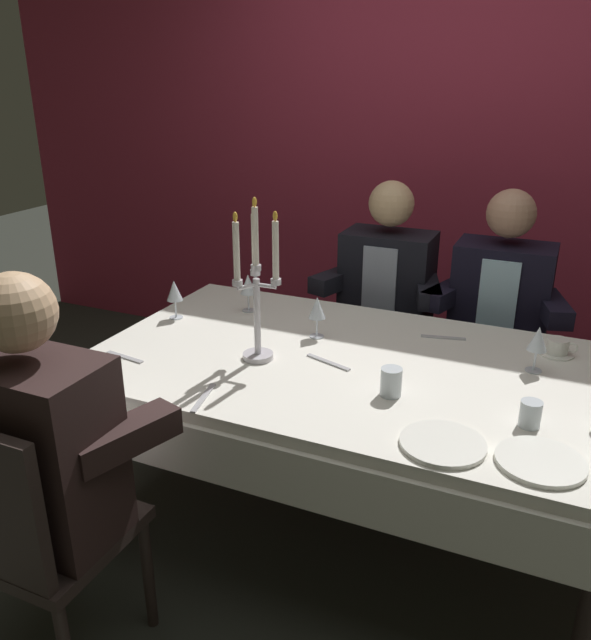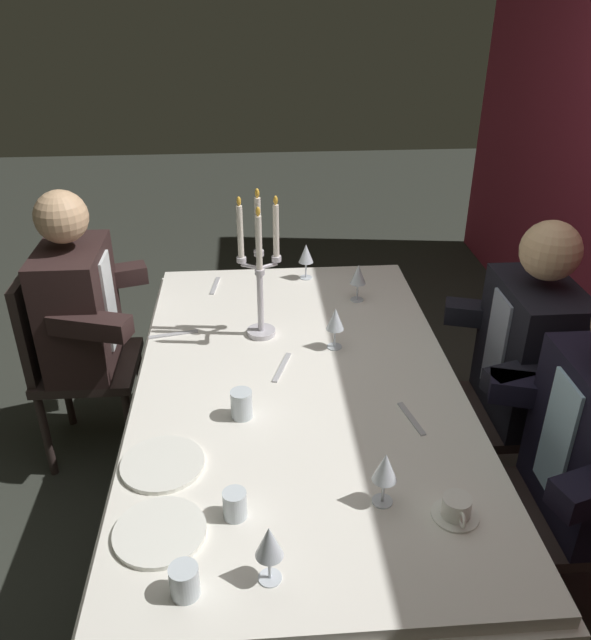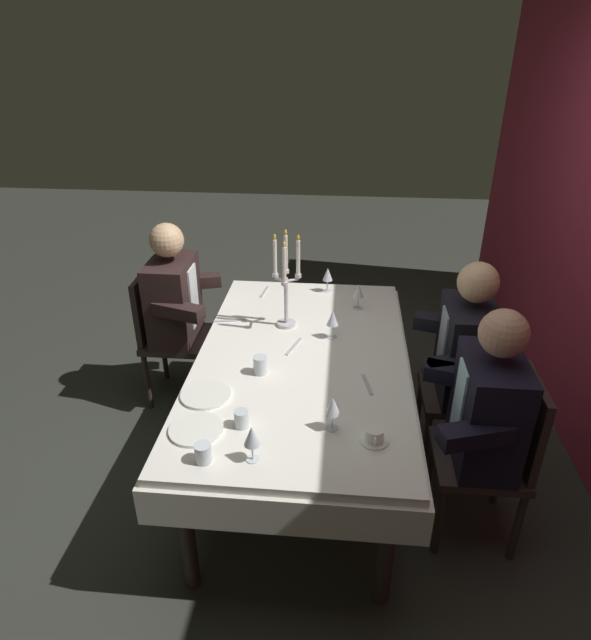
{
  "view_description": "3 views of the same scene",
  "coord_description": "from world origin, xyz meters",
  "px_view_note": "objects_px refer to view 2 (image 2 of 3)",
  "views": [
    {
      "loc": [
        0.64,
        -1.96,
        1.71
      ],
      "look_at": [
        -0.22,
        -0.06,
        0.89
      ],
      "focal_mm": 35.75,
      "sensor_mm": 36.0,
      "label": 1
    },
    {
      "loc": [
        1.82,
        -0.15,
        1.99
      ],
      "look_at": [
        -0.2,
        0.0,
        0.87
      ],
      "focal_mm": 36.16,
      "sensor_mm": 36.0,
      "label": 2
    },
    {
      "loc": [
        2.43,
        0.2,
        2.25
      ],
      "look_at": [
        -0.15,
        -0.05,
        0.88
      ],
      "focal_mm": 30.53,
      "sensor_mm": 36.0,
      "label": 3
    }
  ],
  "objects_px": {
    "dinner_plate_0": "(160,532)",
    "seated_diner_1": "(532,350)",
    "seated_diner_0": "(76,307)",
    "candelabra": "(260,273)",
    "wine_glass_2": "(269,544)",
    "water_tumbler_1": "(184,581)",
    "dining_table": "(299,410)",
    "wine_glass_1": "(306,254)",
    "water_tumbler_2": "(242,404)",
    "wine_glass_3": "(385,469)",
    "water_tumbler_0": "(235,504)",
    "wine_glass_4": "(335,320)",
    "dinner_plate_1": "(163,464)",
    "wine_glass_0": "(358,276)",
    "coffee_cup_0": "(456,509)"
  },
  "relations": [
    {
      "from": "dinner_plate_1",
      "to": "water_tumbler_0",
      "type": "distance_m",
      "value": 0.3
    },
    {
      "from": "wine_glass_4",
      "to": "water_tumbler_2",
      "type": "relative_size",
      "value": 1.75
    },
    {
      "from": "water_tumbler_0",
      "to": "seated_diner_0",
      "type": "height_order",
      "value": "seated_diner_0"
    },
    {
      "from": "wine_glass_2",
      "to": "dinner_plate_0",
      "type": "bearing_deg",
      "value": -119.79
    },
    {
      "from": "wine_glass_1",
      "to": "water_tumbler_0",
      "type": "relative_size",
      "value": 2.06
    },
    {
      "from": "wine_glass_3",
      "to": "seated_diner_0",
      "type": "height_order",
      "value": "seated_diner_0"
    },
    {
      "from": "dinner_plate_0",
      "to": "seated_diner_1",
      "type": "height_order",
      "value": "seated_diner_1"
    },
    {
      "from": "candelabra",
      "to": "seated_diner_1",
      "type": "height_order",
      "value": "candelabra"
    },
    {
      "from": "water_tumbler_0",
      "to": "water_tumbler_1",
      "type": "distance_m",
      "value": 0.25
    },
    {
      "from": "dinner_plate_0",
      "to": "wine_glass_4",
      "type": "height_order",
      "value": "wine_glass_4"
    },
    {
      "from": "candelabra",
      "to": "wine_glass_0",
      "type": "bearing_deg",
      "value": 122.02
    },
    {
      "from": "candelabra",
      "to": "wine_glass_3",
      "type": "distance_m",
      "value": 0.97
    },
    {
      "from": "water_tumbler_2",
      "to": "water_tumbler_1",
      "type": "bearing_deg",
      "value": -11.21
    },
    {
      "from": "dinner_plate_0",
      "to": "wine_glass_3",
      "type": "relative_size",
      "value": 1.43
    },
    {
      "from": "candelabra",
      "to": "wine_glass_1",
      "type": "bearing_deg",
      "value": 156.41
    },
    {
      "from": "dinner_plate_0",
      "to": "wine_glass_2",
      "type": "relative_size",
      "value": 1.43
    },
    {
      "from": "dining_table",
      "to": "seated_diner_0",
      "type": "distance_m",
      "value": 1.09
    },
    {
      "from": "dining_table",
      "to": "wine_glass_4",
      "type": "relative_size",
      "value": 11.83
    },
    {
      "from": "water_tumbler_2",
      "to": "seated_diner_0",
      "type": "distance_m",
      "value": 1.06
    },
    {
      "from": "water_tumbler_0",
      "to": "water_tumbler_1",
      "type": "bearing_deg",
      "value": -25.95
    },
    {
      "from": "dining_table",
      "to": "candelabra",
      "type": "xyz_separation_m",
      "value": [
        -0.34,
        -0.12,
        0.38
      ]
    },
    {
      "from": "wine_glass_3",
      "to": "seated_diner_1",
      "type": "xyz_separation_m",
      "value": [
        -0.73,
        0.71,
        -0.12
      ]
    },
    {
      "from": "wine_glass_1",
      "to": "dinner_plate_0",
      "type": "bearing_deg",
      "value": -18.66
    },
    {
      "from": "water_tumbler_2",
      "to": "seated_diner_1",
      "type": "xyz_separation_m",
      "value": [
        -0.33,
        1.08,
        -0.05
      ]
    },
    {
      "from": "dinner_plate_1",
      "to": "wine_glass_2",
      "type": "xyz_separation_m",
      "value": [
        0.41,
        0.29,
        0.11
      ]
    },
    {
      "from": "wine_glass_0",
      "to": "seated_diner_1",
      "type": "relative_size",
      "value": 0.13
    },
    {
      "from": "wine_glass_1",
      "to": "water_tumbler_0",
      "type": "distance_m",
      "value": 1.47
    },
    {
      "from": "dinner_plate_1",
      "to": "coffee_cup_0",
      "type": "relative_size",
      "value": 1.81
    },
    {
      "from": "dinner_plate_0",
      "to": "water_tumbler_0",
      "type": "distance_m",
      "value": 0.2
    },
    {
      "from": "dining_table",
      "to": "seated_diner_0",
      "type": "bearing_deg",
      "value": -125.29
    },
    {
      "from": "wine_glass_4",
      "to": "water_tumbler_1",
      "type": "bearing_deg",
      "value": -24.38
    },
    {
      "from": "seated_diner_1",
      "to": "dinner_plate_1",
      "type": "bearing_deg",
      "value": -67.31
    },
    {
      "from": "wine_glass_2",
      "to": "wine_glass_4",
      "type": "bearing_deg",
      "value": 164.59
    },
    {
      "from": "wine_glass_0",
      "to": "water_tumbler_2",
      "type": "distance_m",
      "value": 0.92
    },
    {
      "from": "seated_diner_0",
      "to": "candelabra",
      "type": "bearing_deg",
      "value": 69.43
    },
    {
      "from": "dining_table",
      "to": "water_tumbler_1",
      "type": "xyz_separation_m",
      "value": [
        0.82,
        -0.32,
        0.16
      ]
    },
    {
      "from": "water_tumbler_2",
      "to": "wine_glass_3",
      "type": "bearing_deg",
      "value": 42.91
    },
    {
      "from": "dinner_plate_1",
      "to": "wine_glass_2",
      "type": "relative_size",
      "value": 1.46
    },
    {
      "from": "water_tumbler_2",
      "to": "candelabra",
      "type": "bearing_deg",
      "value": 171.67
    },
    {
      "from": "dining_table",
      "to": "wine_glass_1",
      "type": "bearing_deg",
      "value": 173.27
    },
    {
      "from": "water_tumbler_2",
      "to": "wine_glass_4",
      "type": "bearing_deg",
      "value": 138.94
    },
    {
      "from": "wine_glass_2",
      "to": "wine_glass_4",
      "type": "distance_m",
      "value": 1.06
    },
    {
      "from": "wine_glass_4",
      "to": "water_tumbler_2",
      "type": "xyz_separation_m",
      "value": [
        0.4,
        -0.35,
        -0.07
      ]
    },
    {
      "from": "wine_glass_2",
      "to": "water_tumbler_1",
      "type": "bearing_deg",
      "value": -82.19
    },
    {
      "from": "wine_glass_1",
      "to": "wine_glass_3",
      "type": "xyz_separation_m",
      "value": [
        1.41,
        0.08,
        -0.0
      ]
    },
    {
      "from": "seated_diner_0",
      "to": "dinner_plate_1",
      "type": "bearing_deg",
      "value": 24.61
    },
    {
      "from": "dining_table",
      "to": "wine_glass_0",
      "type": "distance_m",
      "value": 0.71
    },
    {
      "from": "dining_table",
      "to": "water_tumbler_1",
      "type": "relative_size",
      "value": 23.78
    },
    {
      "from": "wine_glass_4",
      "to": "dinner_plate_0",
      "type": "bearing_deg",
      "value": -32.58
    },
    {
      "from": "dining_table",
      "to": "wine_glass_0",
      "type": "height_order",
      "value": "wine_glass_0"
    }
  ]
}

